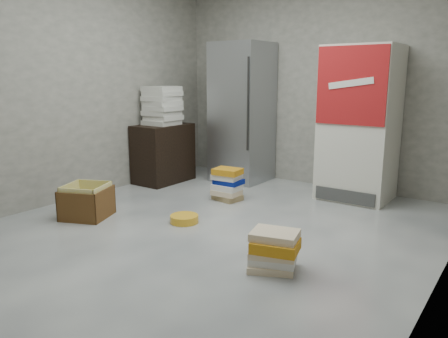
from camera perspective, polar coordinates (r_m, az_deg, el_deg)
The scene contains 10 objects.
ground at distance 4.11m, azimuth -3.58°, elevation -8.69°, with size 5.00×5.00×0.00m, color silver.
room_shell at distance 3.86m, azimuth -3.94°, elevation 17.13°, with size 4.04×5.04×2.82m.
steel_fridge at distance 6.12m, azimuth 2.40°, elevation 7.32°, with size 0.70×0.72×1.90m.
coke_cooler at distance 5.40m, azimuth 17.25°, elevation 5.67°, with size 0.80×0.73×1.80m.
wood_shelf at distance 6.13m, azimuth -7.93°, elevation 2.04°, with size 0.50×0.80×0.80m, color black.
supply_box_stack at distance 6.05m, azimuth -8.08°, elevation 8.20°, with size 0.44×0.43×0.52m.
phonebook_stack_main at distance 5.19m, azimuth 0.44°, elevation -2.01°, with size 0.36×0.29×0.39m.
phonebook_stack_side at distance 3.40m, azimuth 6.51°, elevation -10.55°, with size 0.45×0.40×0.30m.
cardboard_box at distance 4.80m, azimuth -17.48°, elevation -4.35°, with size 0.57×0.57×0.35m.
bucket_lid at distance 4.46m, azimuth -5.20°, elevation -6.50°, with size 0.29×0.29×0.08m, color gold.
Camera 1 is at (2.44, -2.97, 1.45)m, focal length 35.00 mm.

